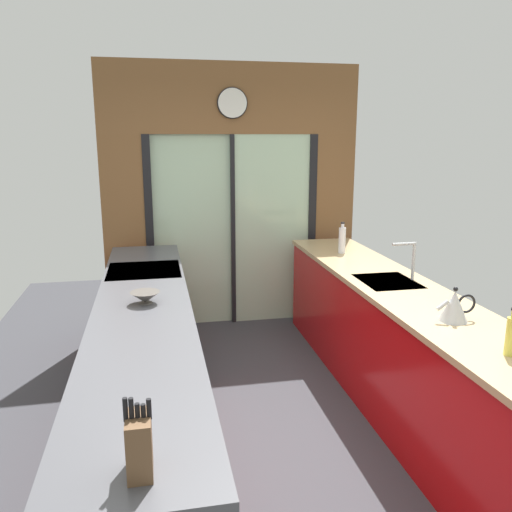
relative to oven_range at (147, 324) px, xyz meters
The scene contains 11 objects.
ground_plane 1.21m from the oven_range, 35.58° to the right, with size 5.04×7.60×0.02m, color #38383D.
back_wall_unit 1.81m from the oven_range, 51.68° to the left, with size 2.64×0.12×2.70m.
left_counter_run 1.12m from the oven_range, 90.08° to the right, with size 0.62×3.80×0.92m.
right_counter_run 2.05m from the oven_range, 27.56° to the right, with size 0.62×3.80×0.92m.
sink_faucet 2.19m from the oven_range, 19.58° to the right, with size 0.19×0.02×0.29m.
oven_range is the anchor object (origin of this frame).
mixing_bowl 1.02m from the oven_range, 88.81° to the right, with size 0.19×0.19×0.08m.
knife_block 2.71m from the oven_range, 89.60° to the right, with size 0.09×0.14×0.27m.
kettle 2.45m from the oven_range, 41.13° to the right, with size 0.25×0.17×0.21m.
soap_bottle_near 2.80m from the oven_range, 49.02° to the right, with size 0.05×0.05×0.25m.
soap_bottle_far 1.91m from the oven_range, ahead, with size 0.06×0.06×0.29m.
Camera 1 is at (-0.81, -2.91, 1.98)m, focal length 36.21 mm.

